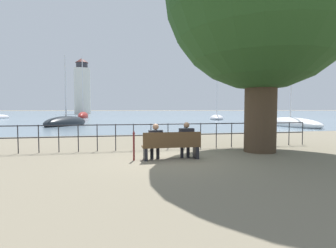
{
  "coord_description": "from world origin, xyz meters",
  "views": [
    {
      "loc": [
        -1.83,
        -8.28,
        1.62
      ],
      "look_at": [
        0.0,
        0.5,
        1.12
      ],
      "focal_mm": 28.0,
      "sensor_mm": 36.0,
      "label": 1
    }
  ],
  "objects_px": {
    "seated_person_right": "(186,138)",
    "sailboat_3": "(66,123)",
    "harbor_lighthouse": "(82,88)",
    "sailboat_2": "(290,123)",
    "closed_umbrella": "(134,144)",
    "sailboat_1": "(83,116)",
    "sailboat_4": "(217,118)",
    "park_bench": "(172,146)",
    "seated_person_left": "(155,140)"
  },
  "relations": [
    {
      "from": "sailboat_1",
      "to": "sailboat_2",
      "type": "xyz_separation_m",
      "value": [
        22.49,
        -30.59,
        -0.13
      ]
    },
    {
      "from": "harbor_lighthouse",
      "to": "sailboat_3",
      "type": "bearing_deg",
      "value": -85.13
    },
    {
      "from": "sailboat_2",
      "to": "sailboat_4",
      "type": "height_order",
      "value": "sailboat_4"
    },
    {
      "from": "closed_umbrella",
      "to": "harbor_lighthouse",
      "type": "bearing_deg",
      "value": 97.27
    },
    {
      "from": "sailboat_4",
      "to": "park_bench",
      "type": "bearing_deg",
      "value": -93.13
    },
    {
      "from": "seated_person_right",
      "to": "sailboat_1",
      "type": "bearing_deg",
      "value": 100.27
    },
    {
      "from": "park_bench",
      "to": "seated_person_right",
      "type": "height_order",
      "value": "seated_person_right"
    },
    {
      "from": "sailboat_4",
      "to": "seated_person_right",
      "type": "bearing_deg",
      "value": -92.42
    },
    {
      "from": "seated_person_right",
      "to": "sailboat_2",
      "type": "height_order",
      "value": "sailboat_2"
    },
    {
      "from": "harbor_lighthouse",
      "to": "sailboat_2",
      "type": "bearing_deg",
      "value": -69.38
    },
    {
      "from": "park_bench",
      "to": "harbor_lighthouse",
      "type": "height_order",
      "value": "harbor_lighthouse"
    },
    {
      "from": "closed_umbrella",
      "to": "sailboat_1",
      "type": "distance_m",
      "value": 45.08
    },
    {
      "from": "seated_person_left",
      "to": "seated_person_right",
      "type": "distance_m",
      "value": 1.03
    },
    {
      "from": "sailboat_2",
      "to": "sailboat_3",
      "type": "relative_size",
      "value": 1.15
    },
    {
      "from": "park_bench",
      "to": "sailboat_4",
      "type": "height_order",
      "value": "sailboat_4"
    },
    {
      "from": "seated_person_right",
      "to": "sailboat_1",
      "type": "relative_size",
      "value": 0.1
    },
    {
      "from": "sailboat_4",
      "to": "harbor_lighthouse",
      "type": "distance_m",
      "value": 61.23
    },
    {
      "from": "park_bench",
      "to": "harbor_lighthouse",
      "type": "xyz_separation_m",
      "value": [
        -12.2,
        86.2,
        8.44
      ]
    },
    {
      "from": "closed_umbrella",
      "to": "sailboat_1",
      "type": "height_order",
      "value": "sailboat_1"
    },
    {
      "from": "sailboat_2",
      "to": "harbor_lighthouse",
      "type": "distance_m",
      "value": 77.5
    },
    {
      "from": "closed_umbrella",
      "to": "sailboat_1",
      "type": "xyz_separation_m",
      "value": [
        -6.36,
        44.63,
        -0.14
      ]
    },
    {
      "from": "seated_person_left",
      "to": "sailboat_4",
      "type": "relative_size",
      "value": 0.13
    },
    {
      "from": "closed_umbrella",
      "to": "sailboat_3",
      "type": "xyz_separation_m",
      "value": [
        -5.33,
        19.78,
        -0.24
      ]
    },
    {
      "from": "sailboat_4",
      "to": "sailboat_2",
      "type": "bearing_deg",
      "value": -67.52
    },
    {
      "from": "park_bench",
      "to": "sailboat_4",
      "type": "relative_size",
      "value": 0.21
    },
    {
      "from": "sailboat_1",
      "to": "sailboat_2",
      "type": "distance_m",
      "value": 37.97
    },
    {
      "from": "sailboat_1",
      "to": "sailboat_2",
      "type": "relative_size",
      "value": 1.45
    },
    {
      "from": "seated_person_left",
      "to": "sailboat_1",
      "type": "relative_size",
      "value": 0.09
    },
    {
      "from": "harbor_lighthouse",
      "to": "seated_person_right",
      "type": "bearing_deg",
      "value": -81.61
    },
    {
      "from": "sailboat_1",
      "to": "sailboat_4",
      "type": "distance_m",
      "value": 25.66
    },
    {
      "from": "sailboat_1",
      "to": "sailboat_3",
      "type": "distance_m",
      "value": 24.86
    },
    {
      "from": "seated_person_right",
      "to": "sailboat_2",
      "type": "relative_size",
      "value": 0.14
    },
    {
      "from": "park_bench",
      "to": "sailboat_4",
      "type": "bearing_deg",
      "value": 65.32
    },
    {
      "from": "closed_umbrella",
      "to": "sailboat_3",
      "type": "height_order",
      "value": "sailboat_3"
    },
    {
      "from": "seated_person_right",
      "to": "sailboat_4",
      "type": "bearing_deg",
      "value": 66.03
    },
    {
      "from": "park_bench",
      "to": "sailboat_1",
      "type": "distance_m",
      "value": 45.35
    },
    {
      "from": "harbor_lighthouse",
      "to": "sailboat_1",
      "type": "bearing_deg",
      "value": -83.64
    },
    {
      "from": "seated_person_right",
      "to": "sailboat_3",
      "type": "xyz_separation_m",
      "value": [
        -7.05,
        19.79,
        -0.37
      ]
    },
    {
      "from": "park_bench",
      "to": "sailboat_3",
      "type": "relative_size",
      "value": 0.25
    },
    {
      "from": "sailboat_1",
      "to": "seated_person_left",
      "type": "bearing_deg",
      "value": -80.22
    },
    {
      "from": "seated_person_right",
      "to": "harbor_lighthouse",
      "type": "bearing_deg",
      "value": 98.39
    },
    {
      "from": "sailboat_3",
      "to": "park_bench",
      "type": "bearing_deg",
      "value": -48.72
    },
    {
      "from": "sailboat_3",
      "to": "harbor_lighthouse",
      "type": "height_order",
      "value": "harbor_lighthouse"
    },
    {
      "from": "seated_person_right",
      "to": "harbor_lighthouse",
      "type": "relative_size",
      "value": 0.06
    },
    {
      "from": "sailboat_1",
      "to": "harbor_lighthouse",
      "type": "height_order",
      "value": "harbor_lighthouse"
    },
    {
      "from": "seated_person_right",
      "to": "sailboat_4",
      "type": "xyz_separation_m",
      "value": [
        14.12,
        31.76,
        -0.4
      ]
    },
    {
      "from": "seated_person_right",
      "to": "sailboat_1",
      "type": "xyz_separation_m",
      "value": [
        -8.08,
        44.63,
        -0.27
      ]
    },
    {
      "from": "seated_person_left",
      "to": "seated_person_right",
      "type": "xyz_separation_m",
      "value": [
        1.03,
        -0.0,
        0.02
      ]
    },
    {
      "from": "seated_person_right",
      "to": "harbor_lighthouse",
      "type": "xyz_separation_m",
      "value": [
        -12.71,
        86.13,
        8.22
      ]
    },
    {
      "from": "seated_person_left",
      "to": "sailboat_1",
      "type": "height_order",
      "value": "sailboat_1"
    }
  ]
}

